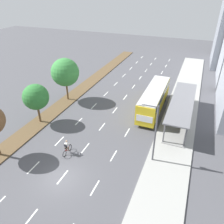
# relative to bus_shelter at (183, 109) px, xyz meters

# --- Properties ---
(ground_plane) EXTENTS (140.00, 140.00, 0.00)m
(ground_plane) POSITION_rel_bus_shelter_xyz_m (-9.53, -15.10, -1.87)
(ground_plane) COLOR #4C4C51
(median_strip) EXTENTS (2.60, 52.00, 0.12)m
(median_strip) POSITION_rel_bus_shelter_xyz_m (-17.83, 4.90, -1.81)
(median_strip) COLOR brown
(median_strip) RESTS_ON ground
(sidewalk_right) EXTENTS (4.50, 52.00, 0.15)m
(sidewalk_right) POSITION_rel_bus_shelter_xyz_m (-0.28, 4.90, -1.79)
(sidewalk_right) COLOR #9E9E99
(sidewalk_right) RESTS_ON ground
(lane_divider_left) EXTENTS (0.14, 49.17, 0.01)m
(lane_divider_left) POSITION_rel_bus_shelter_xyz_m (-13.03, 3.98, -1.86)
(lane_divider_left) COLOR white
(lane_divider_left) RESTS_ON ground
(lane_divider_center) EXTENTS (0.14, 49.17, 0.01)m
(lane_divider_center) POSITION_rel_bus_shelter_xyz_m (-9.53, 3.98, -1.86)
(lane_divider_center) COLOR white
(lane_divider_center) RESTS_ON ground
(lane_divider_right) EXTENTS (0.14, 49.17, 0.01)m
(lane_divider_right) POSITION_rel_bus_shelter_xyz_m (-6.03, 3.98, -1.86)
(lane_divider_right) COLOR white
(lane_divider_right) RESTS_ON ground
(bus_shelter) EXTENTS (2.90, 12.85, 2.86)m
(bus_shelter) POSITION_rel_bus_shelter_xyz_m (0.00, 0.00, 0.00)
(bus_shelter) COLOR gray
(bus_shelter) RESTS_ON sidewalk_right
(bus) EXTENTS (2.54, 11.29, 3.37)m
(bus) POSITION_rel_bus_shelter_xyz_m (-4.28, 1.52, 0.20)
(bus) COLOR yellow
(bus) RESTS_ON ground
(cyclist) EXTENTS (0.46, 1.82, 1.71)m
(cyclist) POSITION_rel_bus_shelter_xyz_m (-10.95, -11.73, -1.08)
(cyclist) COLOR black
(cyclist) RESTS_ON ground
(median_tree_second) EXTENTS (3.36, 3.36, 5.37)m
(median_tree_second) POSITION_rel_bus_shelter_xyz_m (-17.82, -7.54, 1.93)
(median_tree_second) COLOR brown
(median_tree_second) RESTS_ON median_strip
(median_tree_third) EXTENTS (4.29, 4.29, 6.70)m
(median_tree_third) POSITION_rel_bus_shelter_xyz_m (-17.90, -0.33, 2.80)
(median_tree_third) COLOR brown
(median_tree_third) RESTS_ON median_strip
(streetlight) EXTENTS (1.91, 0.24, 6.50)m
(streetlight) POSITION_rel_bus_shelter_xyz_m (-2.11, -9.37, 2.02)
(streetlight) COLOR #4C4C51
(streetlight) RESTS_ON sidewalk_right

